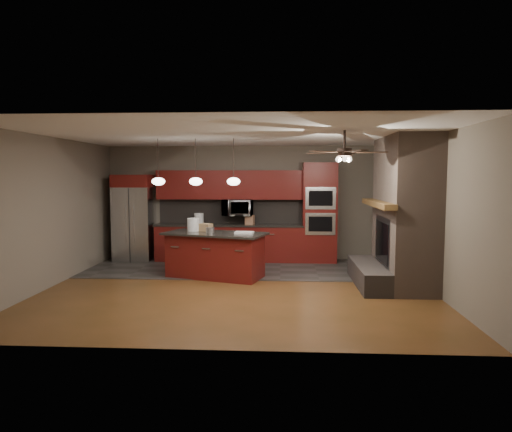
# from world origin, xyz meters

# --- Properties ---
(ground) EXTENTS (7.00, 7.00, 0.00)m
(ground) POSITION_xyz_m (0.00, 0.00, 0.00)
(ground) COLOR brown
(ground) RESTS_ON ground
(ceiling) EXTENTS (7.00, 6.00, 0.02)m
(ceiling) POSITION_xyz_m (0.00, 0.00, 2.80)
(ceiling) COLOR white
(ceiling) RESTS_ON back_wall
(back_wall) EXTENTS (7.00, 0.02, 2.80)m
(back_wall) POSITION_xyz_m (0.00, 3.00, 1.40)
(back_wall) COLOR #665E51
(back_wall) RESTS_ON ground
(right_wall) EXTENTS (0.02, 6.00, 2.80)m
(right_wall) POSITION_xyz_m (3.50, 0.00, 1.40)
(right_wall) COLOR #665E51
(right_wall) RESTS_ON ground
(left_wall) EXTENTS (0.02, 6.00, 2.80)m
(left_wall) POSITION_xyz_m (-3.50, 0.00, 1.40)
(left_wall) COLOR #665E51
(left_wall) RESTS_ON ground
(slate_tile_patch) EXTENTS (7.00, 2.40, 0.01)m
(slate_tile_patch) POSITION_xyz_m (0.00, 1.80, 0.01)
(slate_tile_patch) COLOR #353230
(slate_tile_patch) RESTS_ON ground
(fireplace_column) EXTENTS (1.30, 2.10, 2.80)m
(fireplace_column) POSITION_xyz_m (3.04, 0.40, 1.30)
(fireplace_column) COLOR #715C50
(fireplace_column) RESTS_ON ground
(back_cabinetry) EXTENTS (3.59, 0.64, 2.20)m
(back_cabinetry) POSITION_xyz_m (-0.48, 2.74, 0.89)
(back_cabinetry) COLOR #5C1111
(back_cabinetry) RESTS_ON ground
(oven_tower) EXTENTS (0.80, 0.63, 2.38)m
(oven_tower) POSITION_xyz_m (1.70, 2.69, 1.19)
(oven_tower) COLOR #5C1111
(oven_tower) RESTS_ON ground
(microwave) EXTENTS (0.73, 0.41, 0.50)m
(microwave) POSITION_xyz_m (-0.27, 2.75, 1.30)
(microwave) COLOR silver
(microwave) RESTS_ON back_cabinetry
(refrigerator) EXTENTS (0.90, 0.75, 2.10)m
(refrigerator) POSITION_xyz_m (-2.79, 2.62, 1.05)
(refrigerator) COLOR silver
(refrigerator) RESTS_ON ground
(kitchen_island) EXTENTS (2.22, 1.48, 0.92)m
(kitchen_island) POSITION_xyz_m (-0.55, 0.88, 0.47)
(kitchen_island) COLOR #5C1111
(kitchen_island) RESTS_ON ground
(white_bucket) EXTENTS (0.33, 0.33, 0.27)m
(white_bucket) POSITION_xyz_m (-1.05, 1.13, 1.05)
(white_bucket) COLOR silver
(white_bucket) RESTS_ON kitchen_island
(paint_can) EXTENTS (0.22, 0.22, 0.11)m
(paint_can) POSITION_xyz_m (-0.64, 0.82, 0.98)
(paint_can) COLOR #B4B4B9
(paint_can) RESTS_ON kitchen_island
(paint_tray) EXTENTS (0.39, 0.28, 0.04)m
(paint_tray) POSITION_xyz_m (0.05, 0.78, 0.94)
(paint_tray) COLOR silver
(paint_tray) RESTS_ON kitchen_island
(cardboard_box) EXTENTS (0.30, 0.27, 0.16)m
(cardboard_box) POSITION_xyz_m (-0.78, 1.12, 1.00)
(cardboard_box) COLOR #94724C
(cardboard_box) RESTS_ON kitchen_island
(counter_bucket) EXTENTS (0.23, 0.23, 0.26)m
(counter_bucket) POSITION_xyz_m (-1.22, 2.70, 1.03)
(counter_bucket) COLOR white
(counter_bucket) RESTS_ON back_cabinetry
(counter_box) EXTENTS (0.23, 0.20, 0.22)m
(counter_box) POSITION_xyz_m (0.03, 2.65, 1.01)
(counter_box) COLOR #97694E
(counter_box) RESTS_ON back_cabinetry
(pendant_left) EXTENTS (0.26, 0.26, 0.92)m
(pendant_left) POSITION_xyz_m (-1.65, 0.70, 1.96)
(pendant_left) COLOR black
(pendant_left) RESTS_ON ceiling
(pendant_center) EXTENTS (0.26, 0.26, 0.92)m
(pendant_center) POSITION_xyz_m (-0.90, 0.70, 1.96)
(pendant_center) COLOR black
(pendant_center) RESTS_ON ceiling
(pendant_right) EXTENTS (0.26, 0.26, 0.92)m
(pendant_right) POSITION_xyz_m (-0.15, 0.70, 1.96)
(pendant_right) COLOR black
(pendant_right) RESTS_ON ceiling
(ceiling_fan) EXTENTS (1.27, 1.33, 0.41)m
(ceiling_fan) POSITION_xyz_m (1.80, -0.80, 2.46)
(ceiling_fan) COLOR black
(ceiling_fan) RESTS_ON ceiling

